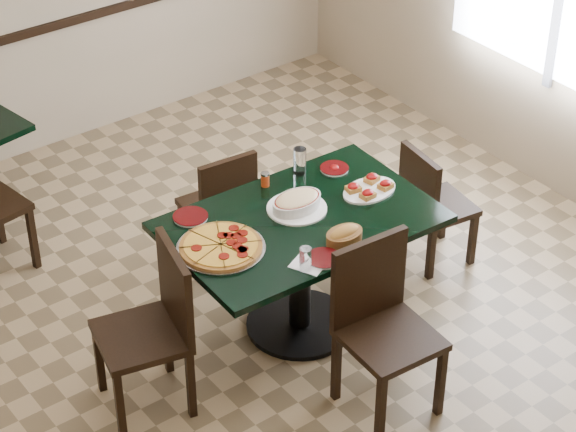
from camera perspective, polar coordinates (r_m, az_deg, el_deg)
floor at (r=6.36m, az=-0.99°, el=-6.63°), size 5.50×5.50×0.00m
room_shell at (r=7.43m, az=-2.53°, el=10.53°), size 5.50×5.50×5.50m
main_table at (r=6.15m, az=0.63°, el=-1.55°), size 1.47×0.97×0.75m
chair_far at (r=6.73m, az=-3.39°, el=0.63°), size 0.41×0.41×0.80m
chair_near at (r=5.74m, az=4.72°, el=-5.16°), size 0.47×0.47×0.95m
chair_right at (r=6.80m, az=7.25°, el=0.74°), size 0.42×0.42×0.80m
chair_left at (r=5.75m, az=-6.70°, el=-5.31°), size 0.53×0.53×0.94m
pepperoni_pizza at (r=5.82m, az=-3.43°, el=-1.56°), size 0.47×0.47×0.04m
lasagna_casserole at (r=6.09m, az=0.45°, el=0.69°), size 0.33×0.33×0.09m
bread_basket at (r=5.86m, az=2.88°, el=-0.99°), size 0.22×0.15×0.09m
bruschetta_platter at (r=6.27m, az=4.15°, el=1.43°), size 0.35×0.25×0.05m
side_plate_near at (r=5.74m, az=1.84°, el=-2.17°), size 0.18×0.18×0.02m
side_plate_far_r at (r=6.46m, az=2.37°, el=2.44°), size 0.17×0.17×0.03m
side_plate_far_l at (r=6.07m, az=-4.98°, el=-0.04°), size 0.19×0.19×0.02m
napkin_setting at (r=5.72m, az=1.12°, el=-2.39°), size 0.22×0.22×0.01m
water_glass_a at (r=6.39m, az=0.60°, el=2.81°), size 0.07×0.07×0.16m
water_glass_b at (r=5.64m, az=0.89°, el=-2.21°), size 0.06×0.06×0.13m
pepper_shaker at (r=6.29m, az=-1.17°, el=1.89°), size 0.05×0.05×0.09m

